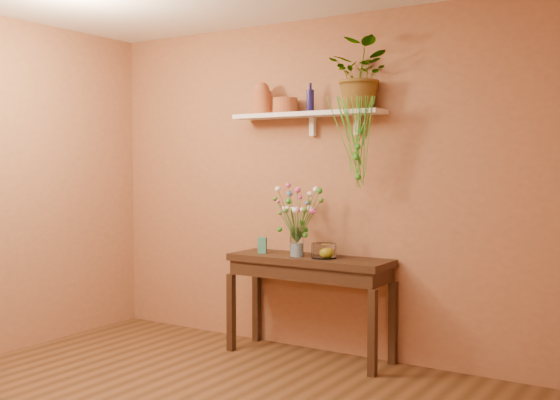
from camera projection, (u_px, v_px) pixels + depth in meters
name	position (u px, v px, depth m)	size (l,w,h in m)	color
room	(134.00, 194.00, 3.85)	(4.04, 4.04, 2.70)	brown
sideboard	(309.00, 271.00, 5.30)	(1.32, 0.42, 0.80)	#351E13
wall_shelf	(308.00, 115.00, 5.36)	(1.30, 0.24, 0.19)	white
terracotta_jug	(262.00, 99.00, 5.55)	(0.16, 0.16, 0.26)	#9E582F
terracotta_pot	(285.00, 106.00, 5.46)	(0.20, 0.20, 0.12)	#9E582F
blue_bottle	(310.00, 100.00, 5.35)	(0.06, 0.06, 0.23)	#161145
spider_plant	(362.00, 75.00, 5.11)	(0.47, 0.41, 0.52)	#29801D
plant_fronds	(357.00, 142.00, 4.99)	(0.32, 0.29, 0.68)	#29801D
glass_vase	(297.00, 244.00, 5.29)	(0.11, 0.11, 0.23)	white
bouquet	(298.00, 208.00, 5.29)	(0.46, 0.39, 0.47)	#386B28
glass_bowl	(324.00, 251.00, 5.19)	(0.19, 0.19, 0.12)	white
lemon	(326.00, 252.00, 5.18)	(0.08, 0.08, 0.08)	yellow
carton	(262.00, 245.00, 5.49)	(0.07, 0.05, 0.13)	#2C647F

